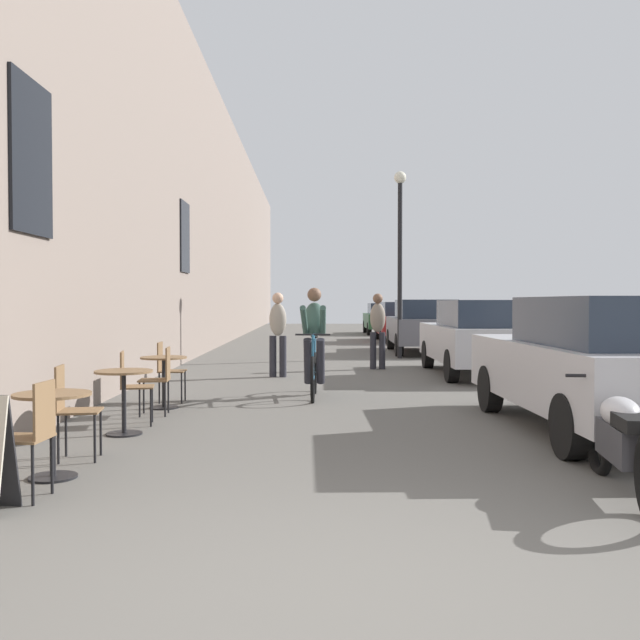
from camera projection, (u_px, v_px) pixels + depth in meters
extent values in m
plane|color=#5B5954|center=(333.00, 603.00, 3.44)|extent=(88.00, 88.00, 0.00)
cube|color=gray|center=(177.00, 191.00, 17.29)|extent=(0.50, 68.00, 8.45)
cube|color=black|center=(32.00, 157.00, 7.66)|extent=(0.04, 1.10, 1.70)
cube|color=black|center=(185.00, 237.00, 16.83)|extent=(0.04, 1.10, 1.70)
cylinder|color=black|center=(53.00, 477.00, 5.88)|extent=(0.40, 0.40, 0.02)
cylinder|color=black|center=(53.00, 436.00, 5.88)|extent=(0.05, 0.05, 0.67)
cylinder|color=brown|center=(52.00, 394.00, 5.87)|extent=(0.64, 0.64, 0.02)
cylinder|color=black|center=(11.00, 464.00, 5.42)|extent=(0.02, 0.02, 0.45)
cylinder|color=black|center=(33.00, 475.00, 5.08)|extent=(0.02, 0.02, 0.45)
cylinder|color=black|center=(52.00, 465.00, 5.40)|extent=(0.02, 0.02, 0.45)
cube|color=brown|center=(21.00, 438.00, 5.24)|extent=(0.40, 0.40, 0.02)
cube|color=brown|center=(44.00, 409.00, 5.23)|extent=(0.04, 0.34, 0.42)
cylinder|color=black|center=(101.00, 432.00, 6.75)|extent=(0.02, 0.02, 0.45)
cylinder|color=black|center=(95.00, 439.00, 6.43)|extent=(0.02, 0.02, 0.45)
cylinder|color=black|center=(66.00, 433.00, 6.70)|extent=(0.02, 0.02, 0.45)
cylinder|color=black|center=(58.00, 440.00, 6.38)|extent=(0.02, 0.02, 0.45)
cube|color=brown|center=(80.00, 411.00, 6.56)|extent=(0.43, 0.43, 0.02)
cube|color=brown|center=(60.00, 388.00, 6.53)|extent=(0.06, 0.34, 0.42)
cylinder|color=black|center=(124.00, 434.00, 7.82)|extent=(0.40, 0.40, 0.02)
cylinder|color=black|center=(124.00, 403.00, 7.81)|extent=(0.05, 0.05, 0.67)
cylinder|color=brown|center=(124.00, 371.00, 7.80)|extent=(0.64, 0.64, 0.02)
cylinder|color=black|center=(152.00, 404.00, 8.62)|extent=(0.02, 0.02, 0.45)
cylinder|color=black|center=(151.00, 408.00, 8.30)|extent=(0.02, 0.02, 0.45)
cylinder|color=black|center=(125.00, 405.00, 8.56)|extent=(0.02, 0.02, 0.45)
cylinder|color=black|center=(123.00, 409.00, 8.24)|extent=(0.02, 0.02, 0.45)
cube|color=brown|center=(138.00, 387.00, 8.42)|extent=(0.44, 0.44, 0.02)
cube|color=brown|center=(122.00, 369.00, 8.38)|extent=(0.08, 0.34, 0.42)
cylinder|color=black|center=(164.00, 407.00, 9.75)|extent=(0.40, 0.40, 0.02)
cylinder|color=black|center=(164.00, 383.00, 9.75)|extent=(0.05, 0.05, 0.67)
cylinder|color=brown|center=(164.00, 358.00, 9.74)|extent=(0.64, 0.64, 0.02)
cylinder|color=black|center=(140.00, 400.00, 8.98)|extent=(0.02, 0.02, 0.45)
cylinder|color=black|center=(144.00, 396.00, 9.31)|extent=(0.02, 0.02, 0.45)
cylinder|color=black|center=(165.00, 400.00, 9.01)|extent=(0.02, 0.02, 0.45)
cylinder|color=black|center=(168.00, 396.00, 9.33)|extent=(0.02, 0.02, 0.45)
cube|color=brown|center=(154.00, 380.00, 9.15)|extent=(0.41, 0.41, 0.02)
cube|color=brown|center=(168.00, 363.00, 9.16)|extent=(0.05, 0.34, 0.42)
cylinder|color=black|center=(185.00, 386.00, 10.51)|extent=(0.02, 0.02, 0.45)
cylinder|color=black|center=(182.00, 388.00, 10.19)|extent=(0.02, 0.02, 0.45)
cylinder|color=black|center=(163.00, 386.00, 10.50)|extent=(0.02, 0.02, 0.45)
cylinder|color=black|center=(159.00, 388.00, 10.18)|extent=(0.02, 0.02, 0.45)
cube|color=brown|center=(172.00, 371.00, 10.34)|extent=(0.39, 0.39, 0.02)
cube|color=brown|center=(160.00, 356.00, 10.33)|extent=(0.03, 0.34, 0.42)
torus|color=black|center=(313.00, 380.00, 10.32)|extent=(0.07, 0.71, 0.71)
torus|color=black|center=(315.00, 373.00, 11.37)|extent=(0.07, 0.71, 0.71)
cylinder|color=#286084|center=(315.00, 356.00, 11.27)|extent=(0.04, 0.22, 0.58)
cylinder|color=#286084|center=(314.00, 337.00, 10.76)|extent=(0.06, 0.83, 0.14)
cylinder|color=#286084|center=(313.00, 357.00, 10.34)|extent=(0.04, 0.09, 0.67)
cylinder|color=#286084|center=(314.00, 374.00, 10.87)|extent=(0.07, 1.00, 0.12)
cylinder|color=black|center=(313.00, 335.00, 10.35)|extent=(0.52, 0.05, 0.03)
ellipsoid|color=black|center=(315.00, 337.00, 11.18)|extent=(0.12, 0.24, 0.06)
ellipsoid|color=#38564C|center=(314.00, 320.00, 11.09)|extent=(0.35, 0.36, 0.59)
sphere|color=brown|center=(314.00, 295.00, 11.04)|extent=(0.22, 0.22, 0.22)
cylinder|color=#26262D|center=(321.00, 361.00, 11.03)|extent=(0.14, 0.40, 0.75)
cylinder|color=#26262D|center=(308.00, 361.00, 11.03)|extent=(0.14, 0.40, 0.75)
cylinder|color=#38564C|center=(323.00, 321.00, 10.70)|extent=(0.10, 0.75, 0.48)
cylinder|color=#38564C|center=(304.00, 321.00, 10.70)|extent=(0.13, 0.75, 0.48)
cylinder|color=#26262D|center=(283.00, 356.00, 13.80)|extent=(0.14, 0.14, 0.81)
cylinder|color=#26262D|center=(273.00, 356.00, 13.82)|extent=(0.14, 0.14, 0.81)
ellipsoid|color=#9E9384|center=(278.00, 320.00, 13.79)|extent=(0.37, 0.28, 0.64)
sphere|color=tan|center=(278.00, 298.00, 13.78)|extent=(0.22, 0.22, 0.22)
cylinder|color=#26262D|center=(373.00, 351.00, 15.40)|extent=(0.14, 0.14, 0.82)
cylinder|color=#26262D|center=(382.00, 351.00, 15.41)|extent=(0.14, 0.14, 0.82)
ellipsoid|color=gray|center=(378.00, 318.00, 15.39)|extent=(0.34, 0.24, 0.65)
sphere|color=brown|center=(378.00, 299.00, 15.37)|extent=(0.22, 0.22, 0.22)
cylinder|color=black|center=(400.00, 271.00, 18.32)|extent=(0.12, 0.12, 4.60)
sphere|color=silver|center=(400.00, 177.00, 18.25)|extent=(0.32, 0.32, 0.32)
cube|color=#B7B7BC|center=(594.00, 373.00, 8.01)|extent=(1.83, 4.35, 0.71)
cube|color=#283342|center=(614.00, 321.00, 7.48)|extent=(1.53, 2.35, 0.52)
cylinder|color=black|center=(490.00, 389.00, 9.43)|extent=(0.21, 0.63, 0.62)
cylinder|color=black|center=(610.00, 388.00, 9.47)|extent=(0.21, 0.63, 0.62)
cylinder|color=black|center=(570.00, 426.00, 6.58)|extent=(0.21, 0.63, 0.62)
cube|color=#B7B7BC|center=(478.00, 342.00, 14.26)|extent=(1.81, 4.29, 0.70)
cube|color=#283342|center=(484.00, 313.00, 13.73)|extent=(1.51, 2.32, 0.52)
cylinder|color=black|center=(428.00, 354.00, 15.67)|extent=(0.20, 0.62, 0.62)
cylinder|color=black|center=(499.00, 354.00, 15.68)|extent=(0.20, 0.62, 0.62)
cylinder|color=black|center=(452.00, 366.00, 12.85)|extent=(0.20, 0.62, 0.62)
cylinder|color=black|center=(539.00, 366.00, 12.86)|extent=(0.20, 0.62, 0.62)
cube|color=#595960|center=(423.00, 330.00, 20.43)|extent=(1.93, 4.40, 0.71)
cube|color=#283342|center=(425.00, 309.00, 19.89)|extent=(1.58, 2.39, 0.53)
cylinder|color=black|center=(391.00, 339.00, 21.89)|extent=(0.22, 0.63, 0.63)
cylinder|color=black|center=(443.00, 339.00, 21.85)|extent=(0.22, 0.63, 0.63)
cylinder|color=black|center=(399.00, 345.00, 19.02)|extent=(0.22, 0.63, 0.63)
cylinder|color=black|center=(459.00, 345.00, 18.99)|extent=(0.22, 0.63, 0.63)
cube|color=maroon|center=(401.00, 324.00, 26.28)|extent=(1.82, 4.20, 0.68)
cube|color=#283342|center=(402.00, 309.00, 25.77)|extent=(1.50, 2.28, 0.50)
cylinder|color=black|center=(378.00, 332.00, 27.67)|extent=(0.21, 0.60, 0.60)
cylinder|color=black|center=(417.00, 332.00, 27.65)|extent=(0.21, 0.60, 0.60)
cylinder|color=black|center=(383.00, 335.00, 24.93)|extent=(0.21, 0.60, 0.60)
cylinder|color=black|center=(427.00, 335.00, 24.91)|extent=(0.21, 0.60, 0.60)
cube|color=#23512D|center=(383.00, 321.00, 32.36)|extent=(1.69, 4.02, 0.65)
cube|color=#283342|center=(384.00, 308.00, 31.86)|extent=(1.41, 2.18, 0.48)
cylinder|color=black|center=(365.00, 327.00, 33.68)|extent=(0.19, 0.58, 0.58)
cylinder|color=black|center=(397.00, 327.00, 33.69)|extent=(0.19, 0.58, 0.58)
cylinder|color=black|center=(369.00, 329.00, 31.04)|extent=(0.19, 0.58, 0.58)
cylinder|color=black|center=(403.00, 329.00, 31.04)|extent=(0.19, 0.58, 0.58)
torus|color=black|center=(599.00, 437.00, 6.10)|extent=(0.19, 0.70, 0.69)
cube|color=#333338|center=(624.00, 443.00, 5.38)|extent=(0.35, 0.79, 0.28)
ellipsoid|color=#B7B7BC|center=(620.00, 412.00, 5.48)|extent=(0.35, 0.56, 0.24)
cube|color=black|center=(635.00, 423.00, 5.10)|extent=(0.30, 0.47, 0.10)
cylinder|color=black|center=(603.00, 376.00, 5.99)|extent=(0.62, 0.12, 0.03)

